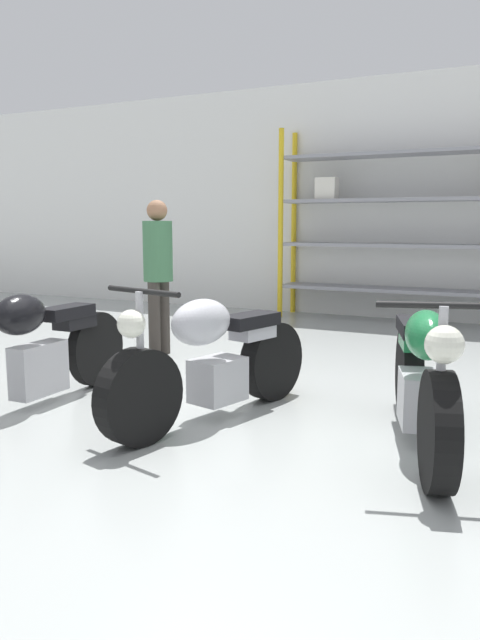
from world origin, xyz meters
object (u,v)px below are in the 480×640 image
object	(u,v)px
motorcycle_silver	(212,360)
motorcycle_green	(422,378)
person_browsing	(158,265)
shelving_rack	(448,217)
motorcycle_black	(31,349)

from	to	relation	value
motorcycle_silver	motorcycle_green	bearing A→B (deg)	108.34
motorcycle_silver	motorcycle_green	size ratio (longest dim) A/B	1.01
motorcycle_silver	person_browsing	distance (m)	2.46
shelving_rack	motorcycle_black	bearing A→B (deg)	-111.82
motorcycle_black	person_browsing	world-z (taller)	person_browsing
motorcycle_black	person_browsing	distance (m)	2.21
motorcycle_black	motorcycle_silver	distance (m)	1.45
motorcycle_silver	person_browsing	world-z (taller)	person_browsing
motorcycle_silver	shelving_rack	bearing A→B (deg)	-175.06
person_browsing	shelving_rack	bearing A→B (deg)	-123.58
shelving_rack	motorcycle_green	world-z (taller)	shelving_rack
motorcycle_green	motorcycle_black	bearing A→B (deg)	-98.08
shelving_rack	motorcycle_black	world-z (taller)	shelving_rack
shelving_rack	motorcycle_silver	world-z (taller)	shelving_rack
shelving_rack	person_browsing	size ratio (longest dim) A/B	2.81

